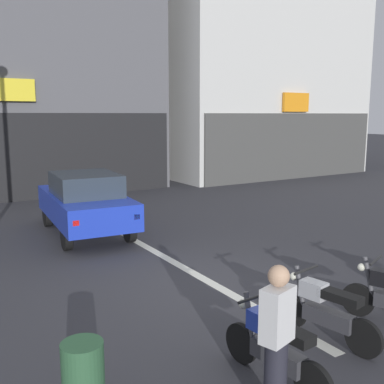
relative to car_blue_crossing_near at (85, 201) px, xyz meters
The scene contains 9 objects.
ground_plane 4.95m from the car_blue_crossing_near, 80.20° to the right, with size 120.00×120.00×0.00m, color #333338.
lane_centre_line 1.70m from the car_blue_crossing_near, 55.34° to the left, with size 0.20×18.00×0.01m, color silver.
building_mid_block 10.87m from the car_blue_crossing_near, 81.68° to the left, with size 8.57×8.19×10.65m.
building_far_right 17.61m from the car_blue_crossing_near, 38.71° to the left, with size 11.00×9.80×17.68m.
car_blue_crossing_near is the anchor object (origin of this frame).
motorcycle_blue_row_leftmost 7.82m from the car_blue_crossing_near, 92.54° to the right, with size 0.55×1.67×0.98m.
motorcycle_silver_row_left_mid 7.47m from the car_blue_crossing_near, 82.77° to the right, with size 0.55×1.66×0.98m.
person_by_motorcycles 8.33m from the car_blue_crossing_near, 95.28° to the right, with size 0.41×0.31×1.67m.
trash_bin 7.69m from the car_blue_crossing_near, 108.73° to the right, with size 0.44×0.44×0.85m, color #2D5938.
Camera 1 is at (-4.59, -6.74, 3.14)m, focal length 42.71 mm.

